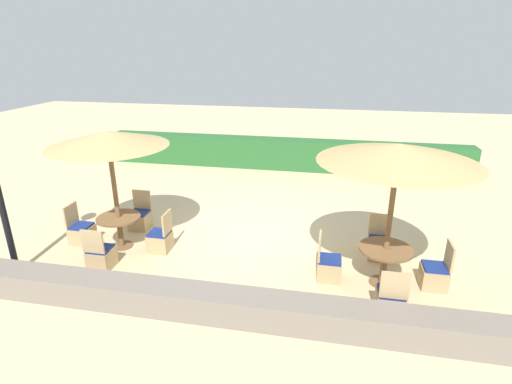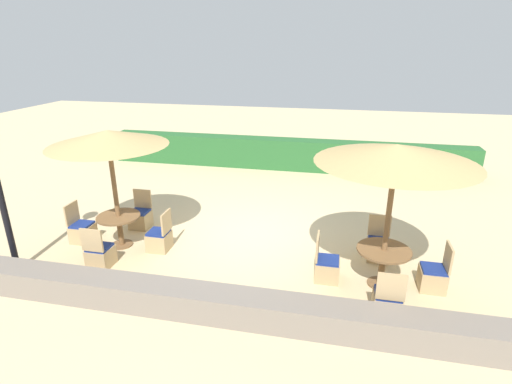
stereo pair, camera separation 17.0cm
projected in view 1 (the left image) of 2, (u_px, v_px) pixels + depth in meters
ground_plane at (251, 236)px, 9.52m from camera, size 40.00×40.00×0.00m
hedge_row at (282, 154)px, 14.47m from camera, size 13.00×0.70×1.09m
stone_border at (214, 304)px, 6.64m from camera, size 10.00×0.56×0.49m
parasol_front_right at (398, 154)px, 6.76m from camera, size 2.77×2.77×2.74m
round_table_front_right at (385, 256)px, 7.46m from camera, size 0.99×0.99×0.75m
patio_chair_front_right_north at (379, 246)px, 8.49m from camera, size 0.46×0.46×0.93m
patio_chair_front_right_west at (328, 266)px, 7.72m from camera, size 0.46×0.46×0.93m
patio_chair_front_right_south at (390, 301)px, 6.69m from camera, size 0.46×0.46×0.93m
patio_chair_front_right_east at (435, 275)px, 7.45m from camera, size 0.46×0.46×0.93m
parasol_front_left at (108, 139)px, 8.17m from camera, size 2.47×2.47×2.65m
round_table_front_left at (119, 224)px, 8.85m from camera, size 0.95×0.95×0.73m
patio_chair_front_left_south at (101, 256)px, 8.10m from camera, size 0.46×0.46×0.93m
patio_chair_front_left_west at (81, 232)px, 9.12m from camera, size 0.46×0.46×0.93m
patio_chair_front_left_east at (160, 240)px, 8.78m from camera, size 0.46×0.46×0.93m
patio_chair_front_left_north at (140, 218)px, 9.84m from camera, size 0.46×0.46×0.93m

